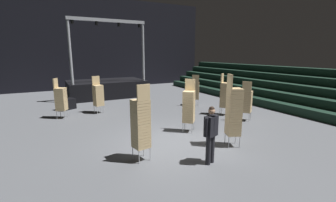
{
  "coord_description": "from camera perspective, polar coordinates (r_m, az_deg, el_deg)",
  "views": [
    {
      "loc": [
        -3.92,
        -6.98,
        3.15
      ],
      "look_at": [
        0.04,
        0.49,
        1.4
      ],
      "focal_mm": 24.81,
      "sensor_mm": 36.0,
      "label": 1
    }
  ],
  "objects": [
    {
      "name": "equipment_road_case",
      "position": [
        14.39,
        -23.73,
        -0.73
      ],
      "size": [
        1.08,
        0.97,
        0.6
      ],
      "primitive_type": "cube",
      "rotation": [
        0.0,
        0.0,
        0.52
      ],
      "color": "black",
      "rests_on": "ground_plane"
    },
    {
      "name": "chair_stack_front_left",
      "position": [
        14.14,
        6.74,
        2.63
      ],
      "size": [
        0.62,
        0.62,
        1.88
      ],
      "rotation": [
        0.0,
        0.0,
        5.64
      ],
      "color": "#B2B5BA",
      "rests_on": "ground_plane"
    },
    {
      "name": "man_with_tie",
      "position": [
        6.74,
        10.52,
        -7.45
      ],
      "size": [
        0.57,
        0.34,
        1.7
      ],
      "rotation": [
        0.0,
        0.0,
        3.46
      ],
      "color": "black",
      "rests_on": "ground_plane"
    },
    {
      "name": "chair_stack_mid_right",
      "position": [
        12.81,
        -16.78,
        1.46
      ],
      "size": [
        0.53,
        0.53,
        1.96
      ],
      "rotation": [
        0.0,
        0.0,
        3.37
      ],
      "color": "#B2B5BA",
      "rests_on": "ground_plane"
    },
    {
      "name": "bleacher_bank_right",
      "position": [
        15.42,
        30.4,
        2.54
      ],
      "size": [
        3.75,
        24.0,
        2.25
      ],
      "rotation": [
        0.0,
        0.0,
        -1.57
      ],
      "color": "black",
      "rests_on": "ground_plane"
    },
    {
      "name": "chair_stack_rear_right",
      "position": [
        12.23,
        13.84,
        1.55
      ],
      "size": [
        0.61,
        0.61,
        2.14
      ],
      "rotation": [
        0.0,
        0.0,
        3.75
      ],
      "color": "#B2B5BA",
      "rests_on": "ground_plane"
    },
    {
      "name": "ground_plane",
      "position": [
        8.62,
        1.34,
        -10.1
      ],
      "size": [
        22.0,
        30.0,
        0.1
      ],
      "primitive_type": "cube",
      "color": "#515459"
    },
    {
      "name": "chair_stack_rear_centre",
      "position": [
        11.51,
        18.76,
        0.01
      ],
      "size": [
        0.61,
        0.61,
        1.88
      ],
      "rotation": [
        0.0,
        0.0,
        5.29
      ],
      "color": "#B2B5BA",
      "rests_on": "ground_plane"
    },
    {
      "name": "stage_riser",
      "position": [
        17.71,
        -14.86,
        3.23
      ],
      "size": [
        5.34,
        3.24,
        5.32
      ],
      "color": "black",
      "rests_on": "ground_plane"
    },
    {
      "name": "chair_stack_mid_centre",
      "position": [
        9.35,
        5.15,
        -1.21
      ],
      "size": [
        0.62,
        0.62,
        2.14
      ],
      "rotation": [
        0.0,
        0.0,
        2.37
      ],
      "color": "#B2B5BA",
      "rests_on": "ground_plane"
    },
    {
      "name": "chair_stack_rear_left",
      "position": [
        8.11,
        15.84,
        -2.4
      ],
      "size": [
        0.58,
        0.58,
        2.48
      ],
      "rotation": [
        0.0,
        0.0,
        4.31
      ],
      "color": "#B2B5BA",
      "rests_on": "ground_plane"
    },
    {
      "name": "chair_stack_front_right",
      "position": [
        6.83,
        -6.71,
        -5.39
      ],
      "size": [
        0.5,
        0.5,
        2.31
      ],
      "rotation": [
        0.0,
        0.0,
        0.16
      ],
      "color": "#B2B5BA",
      "rests_on": "ground_plane"
    },
    {
      "name": "chair_stack_mid_left",
      "position": [
        12.42,
        -24.84,
        0.56
      ],
      "size": [
        0.6,
        0.6,
        1.96
      ],
      "rotation": [
        0.0,
        0.0,
        4.22
      ],
      "color": "#B2B5BA",
      "rests_on": "ground_plane"
    },
    {
      "name": "arena_end_wall",
      "position": [
        22.34,
        -18.28,
        13.3
      ],
      "size": [
        22.0,
        0.3,
        8.0
      ],
      "primitive_type": "cube",
      "color": "black",
      "rests_on": "ground_plane"
    }
  ]
}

